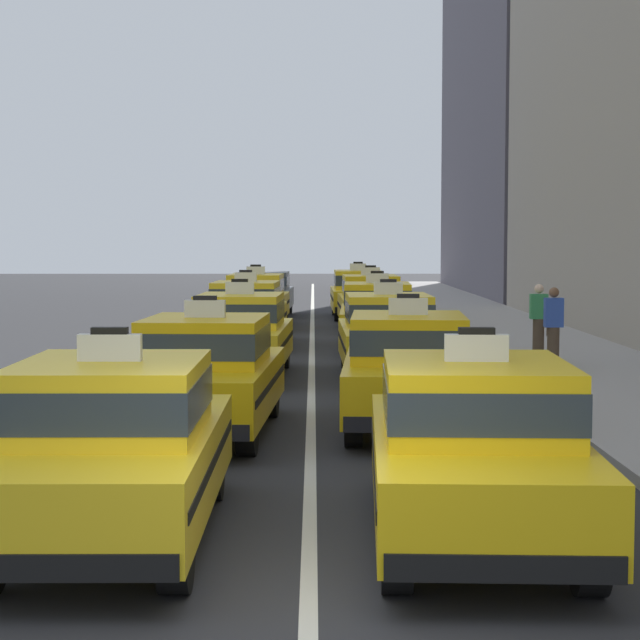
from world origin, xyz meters
TOP-DOWN VIEW (x-y plane):
  - ground_plane at (0.00, 0.00)m, footprint 160.00×160.00m
  - lane_stripe_left_right at (0.00, 20.00)m, footprint 0.14×80.00m
  - sidewalk_curb at (5.60, 15.00)m, footprint 4.00×90.00m
  - taxi_left_nearest at (-1.77, 2.30)m, footprint 1.83×4.57m
  - taxi_left_second at (-1.46, 7.77)m, footprint 2.05×4.65m
  - taxi_left_third at (-1.41, 14.23)m, footprint 1.99×4.63m
  - taxi_left_fourth at (-1.68, 20.59)m, footprint 1.98×4.62m
  - taxi_left_fifth at (-1.74, 26.52)m, footprint 1.97×4.62m
  - sedan_left_sixth at (-1.64, 31.64)m, footprint 1.90×4.35m
  - taxi_right_nearest at (1.49, 2.26)m, footprint 2.00×4.63m
  - taxi_right_second at (1.40, 8.29)m, footprint 2.07×4.66m
  - taxi_right_third at (1.50, 14.10)m, footprint 1.86×4.58m
  - taxi_right_fourth at (1.62, 19.71)m, footprint 1.98×4.62m
  - taxi_right_fifth at (1.74, 25.50)m, footprint 1.88×4.59m
  - taxi_right_sixth at (1.58, 30.70)m, footprint 1.85×4.57m
  - pedestrian_mid_block at (4.79, 14.16)m, footprint 0.36×0.24m
  - pedestrian_by_storefront at (4.80, 15.61)m, footprint 0.47×0.24m

SIDE VIEW (x-z plane):
  - ground_plane at x=0.00m, z-range 0.00..0.00m
  - lane_stripe_left_right at x=0.00m, z-range 0.00..0.01m
  - sidewalk_curb at x=5.60m, z-range 0.00..0.15m
  - sedan_left_sixth at x=-1.64m, z-range 0.06..1.64m
  - taxi_left_nearest at x=-1.77m, z-range -0.10..1.86m
  - taxi_left_second at x=-1.46m, z-range -0.10..1.86m
  - taxi_left_third at x=-1.41m, z-range -0.10..1.86m
  - taxi_left_fourth at x=-1.68m, z-range -0.10..1.86m
  - taxi_left_fifth at x=-1.74m, z-range -0.10..1.86m
  - taxi_right_nearest at x=1.49m, z-range -0.10..1.86m
  - taxi_right_second at x=1.40m, z-range -0.10..1.86m
  - taxi_right_third at x=1.50m, z-range -0.10..1.86m
  - taxi_right_fourth at x=1.62m, z-range -0.10..1.86m
  - taxi_right_fifth at x=1.74m, z-range -0.10..1.86m
  - taxi_right_sixth at x=1.58m, z-range -0.10..1.86m
  - pedestrian_by_storefront at x=4.80m, z-range 0.15..1.80m
  - pedestrian_mid_block at x=4.79m, z-range 0.16..1.80m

